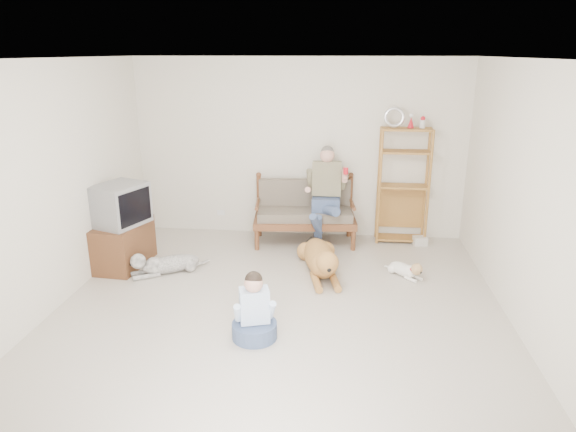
# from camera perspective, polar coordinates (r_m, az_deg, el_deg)

# --- Properties ---
(floor) EXTENTS (5.50, 5.50, 0.00)m
(floor) POSITION_cam_1_polar(r_m,az_deg,el_deg) (5.70, -1.21, -11.17)
(floor) COLOR silver
(floor) RESTS_ON ground
(ceiling) EXTENTS (5.50, 5.50, 0.00)m
(ceiling) POSITION_cam_1_polar(r_m,az_deg,el_deg) (4.99, -1.41, 17.09)
(ceiling) COLOR white
(ceiling) RESTS_ON ground
(wall_back) EXTENTS (5.00, 0.00, 5.00)m
(wall_back) POSITION_cam_1_polar(r_m,az_deg,el_deg) (7.85, 1.24, 7.45)
(wall_back) COLOR beige
(wall_back) RESTS_ON ground
(wall_front) EXTENTS (5.00, 0.00, 5.00)m
(wall_front) POSITION_cam_1_polar(r_m,az_deg,el_deg) (2.69, -8.90, -14.15)
(wall_front) COLOR beige
(wall_front) RESTS_ON ground
(wall_left) EXTENTS (0.00, 5.50, 5.50)m
(wall_left) POSITION_cam_1_polar(r_m,az_deg,el_deg) (6.02, -25.63, 2.48)
(wall_left) COLOR beige
(wall_left) RESTS_ON ground
(wall_right) EXTENTS (0.00, 5.50, 5.50)m
(wall_right) POSITION_cam_1_polar(r_m,az_deg,el_deg) (5.47, 25.65, 1.06)
(wall_right) COLOR beige
(wall_right) RESTS_ON ground
(loveseat) EXTENTS (1.56, 0.84, 0.95)m
(loveseat) POSITION_cam_1_polar(r_m,az_deg,el_deg) (7.69, 1.92, 0.60)
(loveseat) COLOR brown
(loveseat) RESTS_ON ground
(man) EXTENTS (0.56, 0.80, 1.29)m
(man) POSITION_cam_1_polar(r_m,az_deg,el_deg) (7.43, 4.02, 1.46)
(man) COLOR #475482
(man) RESTS_ON loveseat
(etagere) EXTENTS (0.76, 0.33, 2.02)m
(etagere) POSITION_cam_1_polar(r_m,az_deg,el_deg) (7.78, 12.66, 3.42)
(etagere) COLOR #AF6F37
(etagere) RESTS_ON ground
(book_stack) EXTENTS (0.22, 0.17, 0.13)m
(book_stack) POSITION_cam_1_polar(r_m,az_deg,el_deg) (7.92, 14.47, -2.68)
(book_stack) COLOR white
(book_stack) RESTS_ON ground
(tv_stand) EXTENTS (0.58, 0.94, 0.60)m
(tv_stand) POSITION_cam_1_polar(r_m,az_deg,el_deg) (7.22, -17.83, -3.02)
(tv_stand) COLOR brown
(tv_stand) RESTS_ON ground
(crt_tv) EXTENTS (0.71, 0.79, 0.54)m
(crt_tv) POSITION_cam_1_polar(r_m,az_deg,el_deg) (7.00, -18.14, 1.21)
(crt_tv) COLOR gray
(crt_tv) RESTS_ON tv_stand
(wall_outlet) EXTENTS (0.12, 0.02, 0.08)m
(wall_outlet) POSITION_cam_1_polar(r_m,az_deg,el_deg) (8.28, -7.47, 0.38)
(wall_outlet) COLOR silver
(wall_outlet) RESTS_ON ground
(golden_retriever) EXTENTS (0.60, 1.56, 0.48)m
(golden_retriever) POSITION_cam_1_polar(r_m,az_deg,el_deg) (6.69, 3.69, -4.79)
(golden_retriever) COLOR #C48B44
(golden_retriever) RESTS_ON ground
(shaggy_dog) EXTENTS (0.94, 0.67, 0.33)m
(shaggy_dog) POSITION_cam_1_polar(r_m,az_deg,el_deg) (6.88, -13.63, -5.19)
(shaggy_dog) COLOR white
(shaggy_dog) RESTS_ON ground
(terrier) EXTENTS (0.47, 0.49, 0.23)m
(terrier) POSITION_cam_1_polar(r_m,az_deg,el_deg) (6.77, 13.07, -5.83)
(terrier) COLOR white
(terrier) RESTS_ON ground
(child) EXTENTS (0.46, 0.46, 0.72)m
(child) POSITION_cam_1_polar(r_m,az_deg,el_deg) (5.23, -3.76, -10.85)
(child) COLOR #475482
(child) RESTS_ON ground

